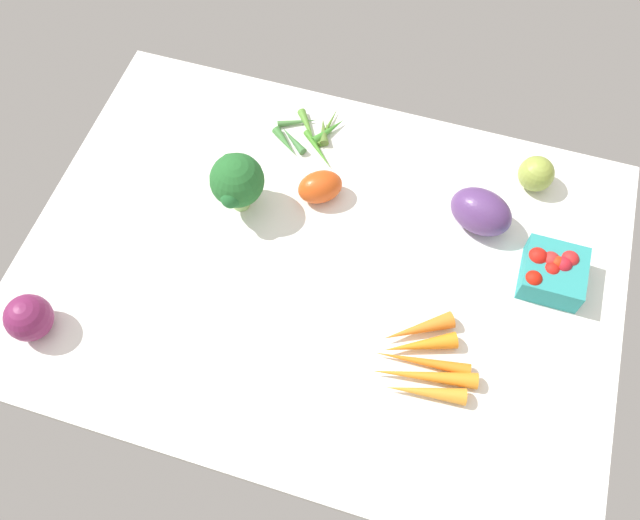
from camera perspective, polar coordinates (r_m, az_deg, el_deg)
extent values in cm
cube|color=white|center=(118.97, 0.00, -0.69)|extent=(104.00, 76.00, 2.00)
cone|color=orange|center=(112.56, 8.27, -5.80)|extent=(11.67, 9.05, 2.89)
cone|color=orange|center=(111.58, 8.44, -7.13)|extent=(12.11, 7.69, 2.82)
cone|color=orange|center=(110.99, 8.59, -8.48)|extent=(15.75, 3.67, 2.14)
cone|color=orange|center=(109.94, 8.76, -9.66)|extent=(17.13, 5.85, 2.65)
cone|color=orange|center=(109.12, 8.94, -10.98)|extent=(12.80, 4.80, 2.73)
cylinder|color=#9FC876|center=(123.75, -6.75, 5.21)|extent=(3.28, 3.28, 4.01)
sphere|color=#24652B|center=(119.14, -7.03, 6.71)|extent=(9.65, 9.65, 9.65)
sphere|color=#1F6A26|center=(121.27, -7.62, 8.13)|extent=(3.48, 3.48, 3.48)
sphere|color=#1E6225|center=(117.74, -7.56, 5.01)|extent=(2.80, 2.80, 2.80)
sphere|color=#20612C|center=(117.11, -7.55, 5.20)|extent=(3.58, 3.58, 3.58)
cone|color=#577931|center=(133.52, 0.30, 10.85)|extent=(3.75, 6.42, 1.82)
cone|color=#579134|center=(134.27, -1.03, 11.18)|extent=(6.20, 7.71, 1.69)
cone|color=#408C2E|center=(133.66, 0.77, 10.89)|extent=(5.59, 7.79, 1.76)
cone|color=#4B8442|center=(135.36, -1.85, 11.59)|extent=(8.00, 4.68, 1.33)
cone|color=#54832C|center=(134.64, 0.70, 11.23)|extent=(2.24, 10.07, 1.22)
cone|color=#417A3E|center=(132.40, -2.31, 10.12)|extent=(6.62, 5.69, 1.62)
cone|color=#40803A|center=(132.09, -2.97, 9.95)|extent=(6.45, 5.94, 1.75)
cone|color=#48902C|center=(130.95, -0.13, 9.27)|extent=(8.01, 7.97, 1.33)
ellipsoid|color=#593773|center=(122.32, 13.45, 3.99)|extent=(12.96, 10.67, 7.96)
ellipsoid|color=#D84D18|center=(123.16, 0.01, 6.20)|extent=(10.16, 9.58, 5.87)
sphere|color=#75214F|center=(119.27, -23.40, -4.50)|extent=(7.78, 7.78, 7.78)
cube|color=teal|center=(121.09, 19.09, -1.06)|extent=(10.28, 10.28, 5.23)
sphere|color=red|center=(119.52, 19.39, -0.24)|extent=(2.48, 2.48, 2.48)
sphere|color=red|center=(119.94, 18.90, -0.06)|extent=(3.20, 3.20, 3.20)
sphere|color=red|center=(119.05, 18.95, -0.82)|extent=(2.89, 2.89, 2.89)
sphere|color=red|center=(119.87, 19.85, -0.42)|extent=(3.06, 3.06, 3.06)
sphere|color=red|center=(117.07, 17.56, -1.59)|extent=(3.09, 3.09, 3.09)
sphere|color=red|center=(120.81, 20.34, 0.02)|extent=(3.14, 3.14, 3.14)
sphere|color=red|center=(119.30, 17.89, 0.23)|extent=(3.39, 3.39, 3.39)
sphere|color=#94A742|center=(130.58, 17.80, 6.96)|extent=(6.56, 6.56, 6.56)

